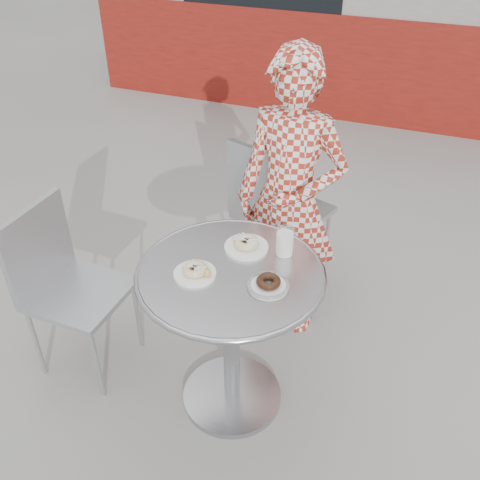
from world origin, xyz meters
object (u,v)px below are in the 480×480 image
(bistro_table, at_px, (231,307))
(chair_far, at_px, (281,240))
(plate_far, at_px, (246,245))
(milk_cup, at_px, (285,242))
(plate_near, at_px, (195,271))
(chair_left, at_px, (84,320))
(plate_checker, at_px, (268,284))
(seated_person, at_px, (290,201))

(bistro_table, height_order, chair_far, chair_far)
(plate_far, bearing_deg, chair_far, 95.31)
(bistro_table, distance_m, chair_far, 1.01)
(chair_far, distance_m, milk_cup, 0.97)
(plate_near, bearing_deg, chair_far, 87.08)
(chair_left, xyz_separation_m, plate_far, (0.79, 0.20, 0.54))
(bistro_table, height_order, plate_near, plate_near)
(bistro_table, bearing_deg, plate_far, 88.88)
(chair_left, relative_size, plate_far, 4.65)
(chair_far, distance_m, chair_left, 1.22)
(chair_left, height_order, plate_far, chair_left)
(chair_far, xyz_separation_m, plate_near, (-0.05, -1.03, 0.51))
(bistro_table, xyz_separation_m, chair_far, (-0.07, 0.96, -0.30))
(chair_far, xyz_separation_m, plate_checker, (0.24, -1.00, 0.51))
(bistro_table, xyz_separation_m, plate_near, (-0.12, -0.07, 0.21))
(chair_far, height_order, milk_cup, chair_far)
(chair_far, bearing_deg, plate_far, 113.90)
(chair_far, bearing_deg, bistro_table, 112.75)
(bistro_table, distance_m, plate_near, 0.25)
(chair_left, bearing_deg, seated_person, -49.09)
(plate_checker, bearing_deg, plate_far, 129.26)
(bistro_table, bearing_deg, milk_cup, 49.58)
(plate_near, xyz_separation_m, plate_checker, (0.30, 0.04, -0.00))
(plate_checker, bearing_deg, seated_person, 99.94)
(bistro_table, bearing_deg, plate_checker, -11.62)
(chair_far, bearing_deg, plate_checker, 122.32)
(plate_far, bearing_deg, chair_left, -165.72)
(chair_left, xyz_separation_m, plate_checker, (0.96, -0.01, 0.53))
(plate_near, relative_size, milk_cup, 1.37)
(bistro_table, relative_size, plate_checker, 4.71)
(plate_far, relative_size, plate_near, 1.10)
(plate_checker, bearing_deg, bistro_table, 168.38)
(plate_far, distance_m, milk_cup, 0.17)
(chair_far, xyz_separation_m, seated_person, (0.12, -0.30, 0.47))
(seated_person, relative_size, plate_far, 8.05)
(bistro_table, bearing_deg, chair_far, 94.16)
(seated_person, relative_size, plate_near, 8.87)
(chair_left, height_order, plate_near, chair_left)
(plate_near, bearing_deg, seated_person, 76.46)
(chair_left, bearing_deg, plate_far, -74.01)
(chair_far, distance_m, plate_near, 1.15)
(chair_left, relative_size, plate_near, 5.12)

